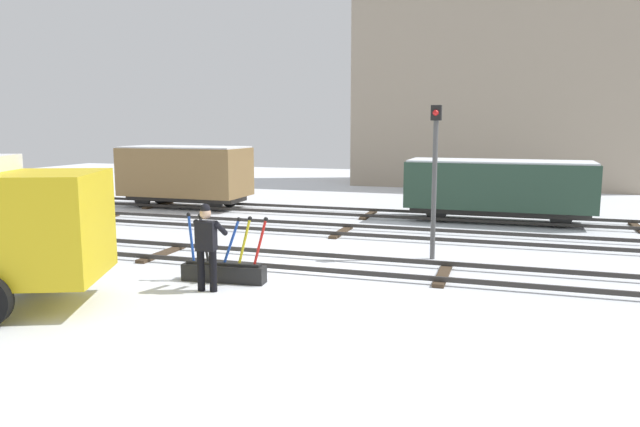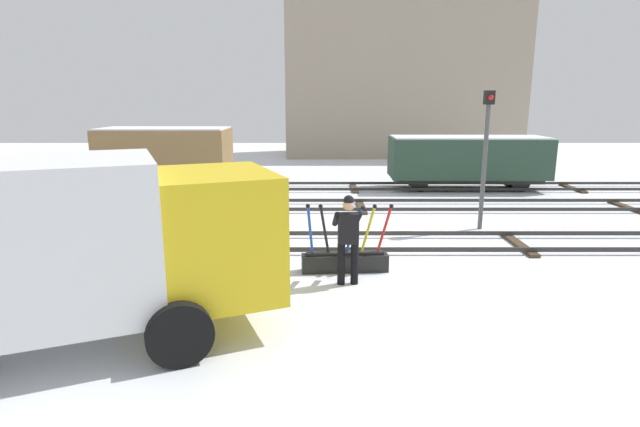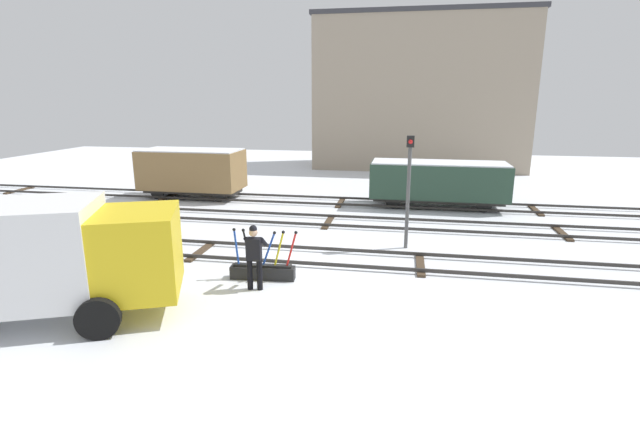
# 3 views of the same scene
# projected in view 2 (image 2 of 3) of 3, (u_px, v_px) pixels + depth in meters

# --- Properties ---
(ground_plane) EXTENTS (60.00, 60.00, 0.00)m
(ground_plane) POSITION_uv_depth(u_px,v_px,m) (378.00, 246.00, 12.19)
(ground_plane) COLOR silver
(track_main_line) EXTENTS (44.00, 1.94, 0.18)m
(track_main_line) POSITION_uv_depth(u_px,v_px,m) (378.00, 242.00, 12.17)
(track_main_line) COLOR #2D2B28
(track_main_line) RESTS_ON ground_plane
(track_siding_near) EXTENTS (44.00, 1.94, 0.18)m
(track_siding_near) POSITION_uv_depth(u_px,v_px,m) (364.00, 205.00, 16.40)
(track_siding_near) COLOR #2D2B28
(track_siding_near) RESTS_ON ground_plane
(track_siding_far) EXTENTS (44.00, 1.94, 0.18)m
(track_siding_far) POSITION_uv_depth(u_px,v_px,m) (356.00, 187.00, 19.94)
(track_siding_far) COLOR #2D2B28
(track_siding_far) RESTS_ON ground_plane
(switch_lever_frame) EXTENTS (1.90, 0.49, 1.45)m
(switch_lever_frame) POSITION_uv_depth(u_px,v_px,m) (347.00, 259.00, 10.37)
(switch_lever_frame) COLOR black
(switch_lever_frame) RESTS_ON ground_plane
(rail_worker) EXTENTS (0.57, 0.65, 1.76)m
(rail_worker) POSITION_uv_depth(u_px,v_px,m) (350.00, 234.00, 9.49)
(rail_worker) COLOR black
(rail_worker) RESTS_ON ground_plane
(delivery_truck) EXTENTS (6.05, 4.12, 2.73)m
(delivery_truck) POSITION_uv_depth(u_px,v_px,m) (70.00, 242.00, 6.92)
(delivery_truck) COLOR gold
(delivery_truck) RESTS_ON ground_plane
(signal_post) EXTENTS (0.24, 0.32, 3.74)m
(signal_post) POSITION_uv_depth(u_px,v_px,m) (488.00, 146.00, 13.30)
(signal_post) COLOR #4C4C4C
(signal_post) RESTS_ON ground_plane
(apartment_building) EXTENTS (14.72, 5.66, 10.50)m
(apartment_building) POSITION_uv_depth(u_px,v_px,m) (404.00, 72.00, 31.54)
(apartment_building) COLOR gray
(apartment_building) RESTS_ON ground_plane
(freight_car_near_switch) EXTENTS (5.00, 2.31, 2.44)m
(freight_car_near_switch) POSITION_uv_depth(u_px,v_px,m) (168.00, 154.00, 19.69)
(freight_car_near_switch) COLOR #2D2B28
(freight_car_near_switch) RESTS_ON ground_plane
(freight_car_far_end) EXTENTS (6.11, 2.18, 2.10)m
(freight_car_far_end) POSITION_uv_depth(u_px,v_px,m) (470.00, 159.00, 19.67)
(freight_car_far_end) COLOR #2D2B28
(freight_car_far_end) RESTS_ON ground_plane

